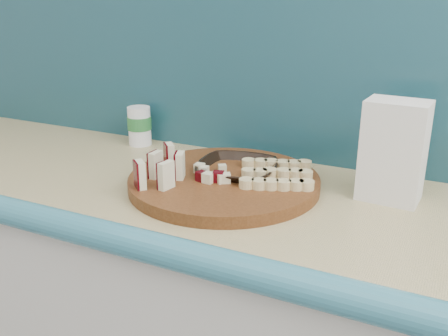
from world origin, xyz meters
The scene contains 9 objects.
backsplash centered at (0.10, 1.79, 1.16)m, with size 2.20×0.02×0.50m, color teal.
cutting_board centered at (0.22, 1.52, 0.92)m, with size 0.45×0.45×0.03m, color #45240E.
apple_wedges centered at (0.10, 1.44, 0.97)m, with size 0.10×0.18×0.06m.
apple_chunks centered at (0.19, 1.51, 0.95)m, with size 0.07×0.07×0.02m.
banana_slices centered at (0.33, 1.56, 0.95)m, with size 0.21×0.21×0.02m.
brown_bowl centered at (0.23, 1.57, 0.93)m, with size 0.19×0.19×0.05m, color black.
flour_bag centered at (0.57, 1.62, 1.02)m, with size 0.13×0.09×0.22m, color white.
canister centered at (-0.16, 1.72, 0.97)m, with size 0.07×0.07×0.11m.
banana_peel centered at (0.24, 1.58, 0.91)m, with size 0.22×0.18×0.01m.
Camera 1 is at (0.69, 0.54, 1.35)m, focal length 40.00 mm.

